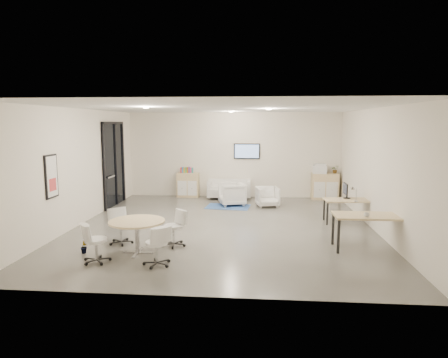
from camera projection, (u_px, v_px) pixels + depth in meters
name	position (u px, v px, depth m)	size (l,w,h in m)	color
room_shell	(223.00, 168.00, 10.71)	(9.60, 10.60, 4.80)	#51504A
glass_door	(114.00, 162.00, 13.53)	(0.09, 1.90, 2.85)	black
artwork	(51.00, 177.00, 9.47)	(0.05, 0.54, 1.04)	black
wall_tv	(247.00, 151.00, 15.05)	(0.98, 0.06, 0.58)	black
ceiling_spots	(219.00, 110.00, 11.33)	(3.14, 4.14, 0.03)	#FFEAC6
sideboard_left	(188.00, 185.00, 15.22)	(0.82, 0.43, 0.93)	tan
sideboard_right	(325.00, 186.00, 14.77)	(0.97, 0.47, 0.97)	tan
books	(187.00, 170.00, 15.15)	(0.48, 0.14, 0.22)	red
printer	(320.00, 169.00, 14.70)	(0.56, 0.49, 0.36)	white
loveseat	(229.00, 190.00, 14.94)	(1.62, 0.86, 0.60)	beige
blue_rug	(228.00, 207.00, 13.46)	(1.44, 0.96, 0.01)	#305394
armchair_left	(232.00, 193.00, 13.69)	(0.82, 0.77, 0.84)	beige
armchair_right	(267.00, 196.00, 13.48)	(0.72, 0.67, 0.74)	beige
desk_rear	(348.00, 202.00, 11.22)	(1.36, 0.78, 0.68)	tan
desk_front	(368.00, 218.00, 8.83)	(1.52, 0.77, 0.79)	tan
monitor	(346.00, 190.00, 11.33)	(0.20, 0.50, 0.44)	black
round_table	(137.00, 224.00, 8.57)	(1.20, 1.20, 0.73)	tan
meeting_chairs	(137.00, 235.00, 8.61)	(2.16, 2.16, 0.82)	white
plant_cabinet	(335.00, 170.00, 14.68)	(0.26, 0.29, 0.22)	#3F7F3F
plant_floor	(85.00, 250.00, 8.66)	(0.17, 0.30, 0.13)	#3F7F3F
cup	(367.00, 214.00, 8.62)	(0.12, 0.09, 0.12)	white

